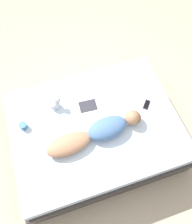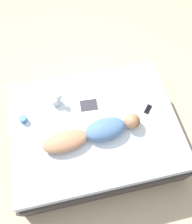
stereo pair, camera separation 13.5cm
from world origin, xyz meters
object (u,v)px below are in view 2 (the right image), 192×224
object	(u,v)px
cell_phone	(148,109)
person	(96,132)
coffee_mug	(23,119)
open_magazine	(88,97)

from	to	relation	value
cell_phone	person	bearing A→B (deg)	-123.17
coffee_mug	cell_phone	bearing A→B (deg)	83.55
person	coffee_mug	bearing A→B (deg)	-119.46
person	cell_phone	size ratio (longest dim) A/B	8.21
person	coffee_mug	distance (m)	0.96
person	coffee_mug	xyz separation A→B (m)	(-0.39, -0.88, -0.05)
person	open_magazine	distance (m)	0.57
person	open_magazine	world-z (taller)	person
open_magazine	coffee_mug	bearing A→B (deg)	-75.33
open_magazine	coffee_mug	distance (m)	0.90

